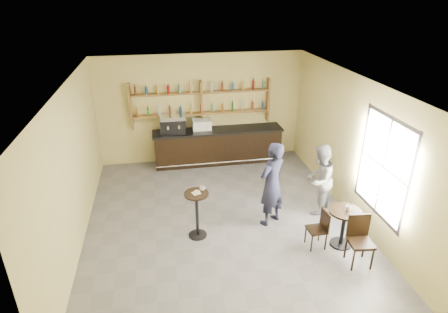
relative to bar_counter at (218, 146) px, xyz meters
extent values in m
plane|color=slate|center=(-0.45, -3.15, -0.52)|extent=(7.00, 7.00, 0.00)
plane|color=white|center=(-0.45, -3.15, 2.68)|extent=(7.00, 7.00, 0.00)
plane|color=#CDBF74|center=(-0.45, 0.35, 1.08)|extent=(7.00, 0.00, 7.00)
plane|color=#CDBF74|center=(-0.45, -6.65, 1.08)|extent=(7.00, 0.00, 7.00)
plane|color=#CDBF74|center=(-3.45, -3.15, 1.08)|extent=(0.00, 7.00, 7.00)
plane|color=#CDBF74|center=(2.55, -3.15, 1.08)|extent=(0.00, 7.00, 7.00)
plane|color=white|center=(2.55, -4.35, 1.18)|extent=(0.00, 2.00, 2.00)
cube|color=white|center=(-1.05, -3.59, 0.54)|extent=(0.21, 0.21, 0.00)
torus|color=#BF9445|center=(-1.04, -3.60, 0.57)|extent=(0.16, 0.16, 0.05)
imported|color=white|center=(-0.91, -3.49, 0.58)|extent=(0.14, 0.14, 0.09)
imported|color=black|center=(0.62, -3.37, 0.46)|extent=(0.85, 0.79, 1.95)
imported|color=white|center=(1.90, -4.43, 0.36)|extent=(0.15, 0.15, 0.10)
imported|color=gray|center=(1.84, -3.13, 0.33)|extent=(1.03, 1.04, 1.70)
camera|label=1|loc=(-1.67, -10.21, 4.42)|focal=30.00mm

